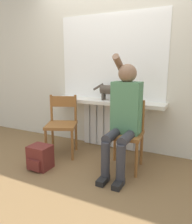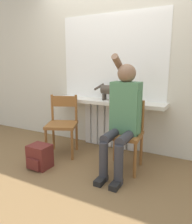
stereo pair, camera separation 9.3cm
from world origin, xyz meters
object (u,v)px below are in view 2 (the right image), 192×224
Objects in this scene: chair_right at (125,133)px; person at (123,113)px; chair_left at (62,123)px; backpack at (40,157)px; cat at (111,90)px.

person is at bearing -92.89° from chair_right.
chair_left is 0.60× the size of person.
person reaches higher than chair_right.
chair_right is at bearing 92.78° from person.
cat is at bearing 61.06° from backpack.
chair_right is 0.60× the size of person.
backpack is (-0.54, -0.97, -0.77)m from cat.
chair_left is 1.00m from person.
chair_right is at bearing 28.83° from backpack.
chair_left and chair_right have the same top height.
backpack is (-0.94, -0.42, -0.58)m from person.
chair_right is at bearing -48.49° from cat.
chair_right is 2.86× the size of backpack.
person is at bearing 24.08° from backpack.
chair_right is 1.11m from backpack.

